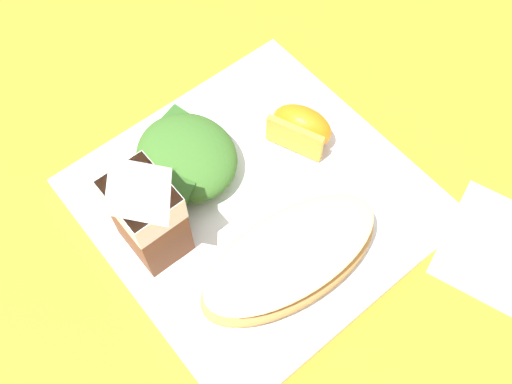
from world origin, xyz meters
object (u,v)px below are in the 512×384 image
green_salad_pile (187,157)px  milk_carton (145,209)px  white_plate (256,201)px  cheesy_pizza_bread (290,259)px  orange_wedge_front (301,127)px  paper_napkin (507,253)px

green_salad_pile → milk_carton: (-0.04, 0.07, 0.04)m
white_plate → milk_carton: milk_carton is taller
white_plate → cheesy_pizza_bread: cheesy_pizza_bread is taller
orange_wedge_front → white_plate: bearing=107.0°
white_plate → cheesy_pizza_bread: 0.08m
paper_napkin → milk_carton: bearing=49.3°
orange_wedge_front → paper_napkin: orange_wedge_front is taller
milk_carton → paper_napkin: 0.32m
milk_carton → paper_napkin: milk_carton is taller
paper_napkin → green_salad_pile: bearing=35.0°
cheesy_pizza_bread → green_salad_pile: green_salad_pile is taller
cheesy_pizza_bread → orange_wedge_front: size_ratio=2.56×
white_plate → paper_napkin: 0.23m
white_plate → orange_wedge_front: (0.02, -0.07, 0.03)m
cheesy_pizza_bread → paper_napkin: size_ratio=1.61×
cheesy_pizza_bread → milk_carton: size_ratio=1.61×
milk_carton → white_plate: bearing=-103.6°
white_plate → orange_wedge_front: 0.08m
cheesy_pizza_bread → green_salad_pile: size_ratio=1.74×
white_plate → green_salad_pile: 0.08m
orange_wedge_front → paper_napkin: bearing=-161.3°
cheesy_pizza_bread → orange_wedge_front: (0.09, -0.10, 0.00)m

